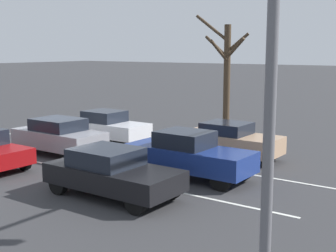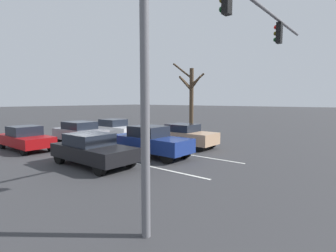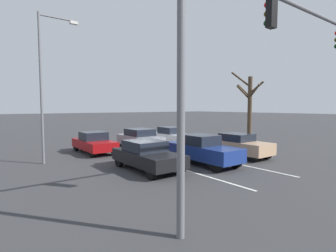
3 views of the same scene
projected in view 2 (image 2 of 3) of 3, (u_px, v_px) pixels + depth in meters
name	position (u px, v px, depth m)	size (l,w,h in m)	color
ground_plane	(80.00, 143.00, 18.50)	(240.00, 240.00, 0.00)	#333335
lane_stripe_left_divider	(124.00, 144.00, 18.06)	(0.12, 17.44, 0.01)	silver
lane_stripe_center_divider	(82.00, 152.00, 15.53)	(0.12, 17.44, 0.01)	silver
car_black_rightlane_front	(92.00, 149.00, 12.21)	(1.93, 4.32, 1.49)	black
car_navy_midlane_front	(151.00, 141.00, 14.22)	(1.76, 4.62, 1.65)	navy
car_tan_leftlane_front	(184.00, 135.00, 17.04)	(1.81, 4.19, 1.50)	tan
car_gray_midlane_second	(80.00, 132.00, 18.22)	(1.87, 4.16, 1.56)	gray
car_maroon_rightlane_second	(25.00, 138.00, 16.01)	(1.80, 4.29, 1.47)	maroon
car_silver_leftlane_second	(114.00, 129.00, 20.75)	(1.77, 4.18, 1.54)	silver
traffic_signal_gantry	(226.00, 28.00, 8.21)	(12.37, 0.37, 7.19)	slate
bare_tree_near	(191.00, 97.00, 22.89)	(2.09, 3.03, 6.36)	#423323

